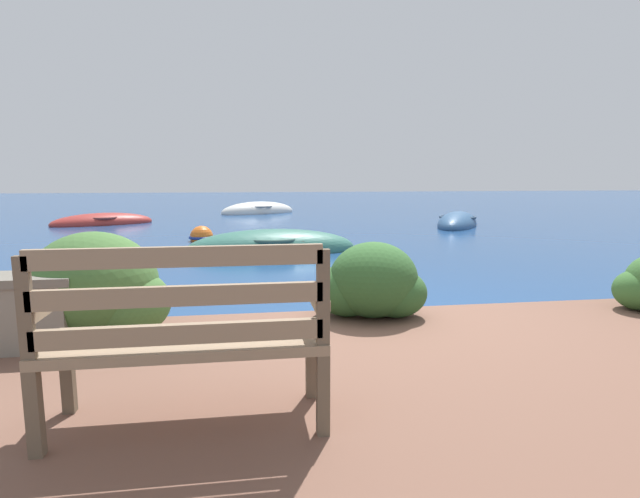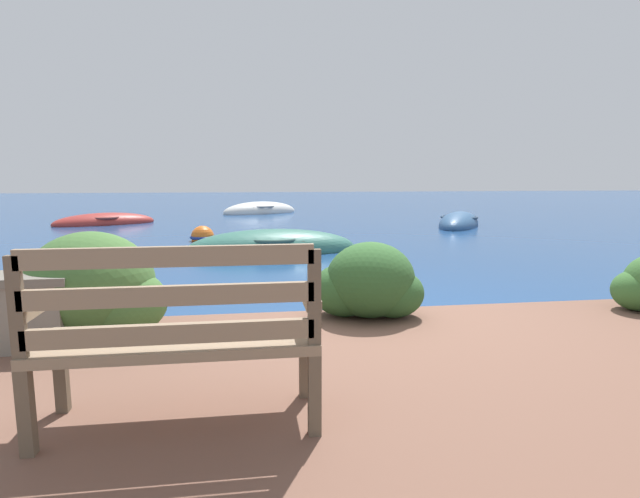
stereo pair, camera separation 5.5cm
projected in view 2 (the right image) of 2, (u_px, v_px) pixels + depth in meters
ground_plane at (373, 331)px, 4.70m from camera, size 80.00×80.00×0.00m
park_bench at (178, 333)px, 2.39m from camera, size 1.35×0.48×0.93m
hedge_clump_far_left at (90, 291)px, 3.84m from camera, size 1.19×0.86×0.81m
hedge_clump_left at (369, 285)px, 4.36m from camera, size 0.97×0.70×0.66m
rowboat_nearest at (272, 249)px, 9.56m from camera, size 3.32×1.42×0.76m
rowboat_mid at (459, 224)px, 14.46m from camera, size 2.44×3.10×0.72m
rowboat_far at (105, 223)px, 14.97m from camera, size 3.05×2.19×0.60m
rowboat_outer at (260, 212)px, 19.32m from camera, size 3.23×2.37×0.79m
mooring_buoy at (203, 237)px, 11.12m from camera, size 0.56×0.56×0.51m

